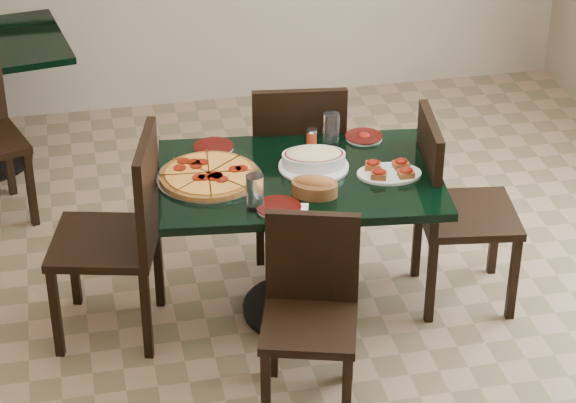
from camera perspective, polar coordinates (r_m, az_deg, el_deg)
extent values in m
plane|color=#896C4F|center=(5.22, -0.69, -7.52)|extent=(5.50, 5.50, 0.00)
cube|color=black|center=(5.08, 0.60, 1.17)|extent=(1.35, 0.95, 0.04)
cylinder|color=black|center=(5.27, 0.57, -2.40)|extent=(0.11, 0.11, 0.71)
cylinder|color=black|center=(5.46, 0.56, -5.40)|extent=(0.55, 0.55, 0.03)
cube|color=black|center=(5.75, 0.38, 1.91)|extent=(0.51, 0.51, 0.04)
cube|color=black|center=(5.45, 0.59, 3.32)|extent=(0.46, 0.10, 0.49)
cube|color=black|center=(6.06, 2.07, 0.84)|extent=(0.04, 0.04, 0.45)
cube|color=black|center=(5.72, 2.53, -1.10)|extent=(0.04, 0.04, 0.45)
cube|color=black|center=(6.03, -1.67, 0.68)|extent=(0.04, 0.04, 0.45)
cube|color=black|center=(5.69, -1.43, -1.28)|extent=(0.04, 0.04, 0.45)
cube|color=black|center=(4.69, 1.09, -6.35)|extent=(0.49, 0.49, 0.04)
cube|color=black|center=(4.70, 1.25, -2.80)|extent=(0.39, 0.15, 0.42)
cube|color=black|center=(4.70, -1.13, -9.53)|extent=(0.05, 0.05, 0.38)
cube|color=black|center=(4.96, -0.75, -7.07)|extent=(0.05, 0.05, 0.38)
cube|color=black|center=(4.69, 3.00, -9.73)|extent=(0.05, 0.05, 0.38)
cube|color=black|center=(4.95, 3.14, -7.25)|extent=(0.05, 0.05, 0.38)
cube|color=black|center=(5.39, 9.13, -0.67)|extent=(0.51, 0.51, 0.04)
cube|color=black|center=(5.22, 7.15, 1.72)|extent=(0.10, 0.45, 0.48)
cube|color=black|center=(5.40, 11.38, -3.87)|extent=(0.05, 0.05, 0.44)
cube|color=black|center=(5.32, 7.28, -4.07)|extent=(0.05, 0.05, 0.44)
cube|color=black|center=(5.72, 10.45, -1.68)|extent=(0.05, 0.05, 0.44)
cube|color=black|center=(5.64, 6.58, -1.83)|extent=(0.05, 0.05, 0.44)
cube|color=black|center=(5.15, -9.31, -2.06)|extent=(0.57, 0.57, 0.04)
cube|color=black|center=(4.97, -7.14, 0.52)|extent=(0.15, 0.46, 0.50)
cube|color=black|center=(5.49, -10.83, -3.09)|extent=(0.05, 0.05, 0.46)
cube|color=black|center=(5.42, -6.60, -3.20)|extent=(0.05, 0.05, 0.46)
cube|color=black|center=(5.16, -11.71, -5.58)|extent=(0.05, 0.05, 0.46)
cube|color=black|center=(5.08, -7.20, -5.74)|extent=(0.05, 0.05, 0.46)
cube|color=black|center=(6.18, -12.92, 0.62)|extent=(0.05, 0.05, 0.44)
cube|color=black|center=(6.52, -14.01, 2.09)|extent=(0.05, 0.05, 0.44)
cylinder|color=silver|center=(5.04, -4.02, 1.21)|extent=(0.48, 0.48, 0.01)
cylinder|color=brown|center=(5.04, -4.03, 1.33)|extent=(0.44, 0.44, 0.02)
cylinder|color=orange|center=(5.03, -4.03, 1.44)|extent=(0.40, 0.40, 0.01)
cylinder|color=white|center=(5.13, 1.31, 1.79)|extent=(0.32, 0.32, 0.01)
ellipsoid|color=beige|center=(5.10, 1.32, 2.42)|extent=(0.28, 0.20, 0.04)
ellipsoid|color=#995B2A|center=(4.89, 1.36, 0.92)|extent=(0.20, 0.15, 0.07)
cylinder|color=white|center=(4.80, -0.48, -0.32)|extent=(0.19, 0.19, 0.01)
cylinder|color=#330503|center=(4.80, -0.48, -0.25)|extent=(0.20, 0.20, 0.00)
cylinder|color=white|center=(5.40, 3.88, 3.27)|extent=(0.18, 0.18, 0.01)
cylinder|color=#330503|center=(5.40, 3.88, 3.34)|extent=(0.18, 0.18, 0.00)
ellipsoid|color=#A41208|center=(5.39, 3.88, 3.37)|extent=(0.05, 0.05, 0.03)
cylinder|color=white|center=(5.30, -3.80, 2.76)|extent=(0.19, 0.19, 0.01)
cylinder|color=#330503|center=(5.30, -3.81, 2.82)|extent=(0.19, 0.19, 0.00)
cube|color=white|center=(4.78, 0.04, -0.56)|extent=(0.20, 0.20, 0.00)
cube|color=silver|center=(4.78, 0.27, -0.49)|extent=(0.06, 0.15, 0.00)
cylinder|color=white|center=(5.29, 2.21, 3.67)|extent=(0.08, 0.08, 0.16)
cylinder|color=white|center=(4.76, -1.69, 0.45)|extent=(0.08, 0.08, 0.16)
cylinder|color=#B32C13|center=(5.31, 1.21, 3.22)|extent=(0.05, 0.05, 0.08)
cylinder|color=silver|center=(5.29, 1.21, 3.62)|extent=(0.05, 0.05, 0.01)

